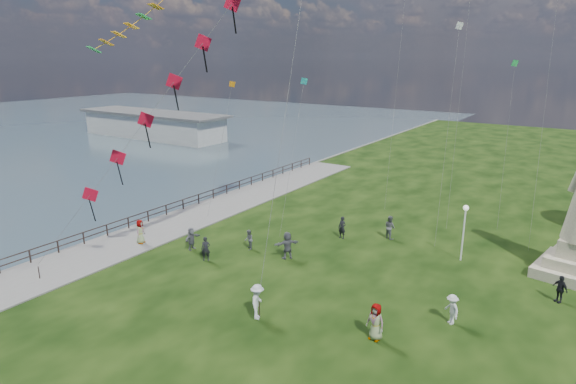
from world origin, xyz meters
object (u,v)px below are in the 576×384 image
Objects in this scene: pier_pavilion at (153,124)px; person_10 at (140,233)px; person_11 at (287,245)px; person_4 at (376,322)px; lamppost at (465,221)px; person_5 at (191,239)px; person_1 at (249,240)px; person_0 at (206,249)px; person_2 at (257,302)px; person_6 at (342,228)px; person_7 at (390,227)px; person_9 at (560,289)px; person_8 at (452,309)px.

pier_pavilion is 16.82× the size of person_10.
person_4 is at bearing 92.65° from person_11.
person_5 is (-16.59, -8.70, -2.01)m from lamppost.
lamppost is at bearing 73.73° from person_1.
person_5 is at bearing -90.04° from person_10.
person_5 is (-2.19, 0.87, -0.02)m from person_0.
person_2 reaches higher than person_6.
pier_pavilion is 57.12m from person_0.
person_7 is at bearing -29.97° from person_2.
person_10 is (-14.79, -11.24, -0.01)m from person_7.
person_11 is (6.59, 2.46, 0.15)m from person_5.
pier_pavilion reaches higher than person_9.
person_11 is (10.41, 3.81, 0.07)m from person_10.
person_2 reaches higher than person_4.
person_9 is (19.28, 3.60, 0.07)m from person_1.
person_4 is at bearing -32.70° from pier_pavilion.
person_4 is at bearing -84.19° from person_8.
lamppost is 2.04× the size of person_11.
lamppost is at bearing -164.32° from person_7.
person_0 reaches higher than person_8.
person_1 is 8.09m from person_10.
person_2 is 14.87m from person_7.
person_7 reaches higher than person_0.
person_11 reaches higher than person_4.
person_2 is at bearing -1.55° from person_1.
person_1 is 0.90× the size of person_8.
person_9 is 0.83× the size of person_11.
person_4 is 11.60m from person_9.
person_8 reaches higher than person_5.
person_11 is at bearing 51.31° from person_1.
person_6 is at bearing -27.37° from pier_pavilion.
person_1 is 0.77× the size of person_11.
person_5 is 7.03m from person_11.
lamppost is 2.66× the size of person_1.
person_7 is at bearing -72.36° from person_10.
person_4 is (13.39, -2.44, 0.11)m from person_0.
person_9 is at bearing 60.90° from person_4.
person_4 reaches higher than person_5.
person_5 is at bearing -98.93° from person_1.
person_9 is at bearing -79.94° from person_5.
person_0 is at bearing -116.48° from person_6.
lamppost is at bearing 157.31° from person_11.
person_0 is 10.50m from person_6.
person_2 is 1.07× the size of person_7.
person_10 reaches higher than person_0.
person_10 is at bearing -177.02° from person_4.
person_8 is at bearing 114.31° from person_11.
pier_pavilion reaches higher than person_8.
person_9 is (13.08, 10.78, -0.16)m from person_2.
person_4 reaches higher than person_9.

